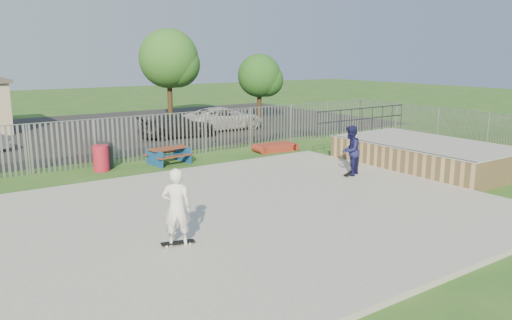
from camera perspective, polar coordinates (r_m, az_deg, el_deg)
ground at (r=14.70m, az=-1.00°, el=-6.32°), size 120.00×120.00×0.00m
concrete_slab at (r=14.68m, az=-1.00°, el=-6.04°), size 15.00×12.00×0.15m
quarter_pipe at (r=21.76m, az=18.66°, el=0.60°), size 5.50×7.05×2.19m
fence at (r=18.76m, az=-6.25°, el=0.80°), size 26.04×16.02×2.00m
picnic_table at (r=21.74m, az=-9.94°, el=0.51°), size 1.83×1.57×0.71m
funbox at (r=24.27m, az=2.23°, el=1.46°), size 1.91×1.09×0.37m
trash_bin_red at (r=20.99m, az=-17.28°, el=0.20°), size 0.63×0.63×1.05m
trash_bin_grey at (r=21.47m, az=-16.85°, el=0.51°), size 0.64×0.64×1.07m
parking_lot at (r=31.91m, az=-20.32°, el=2.94°), size 40.00×18.00×0.02m
car_dark at (r=28.44m, az=-8.91°, el=3.83°), size 4.52×2.25×1.26m
car_white at (r=31.06m, az=-3.72°, el=4.77°), size 5.08×2.37×1.41m
tree_mid at (r=36.17m, az=-9.96°, el=11.33°), size 4.15×4.15×6.40m
tree_right at (r=35.42m, az=0.38°, el=9.59°), size 3.02×3.02×4.66m
skateboard_a at (r=19.14m, az=10.62°, el=-1.60°), size 0.81×0.53×0.08m
skateboard_b at (r=12.23m, az=-8.93°, el=-9.39°), size 0.82×0.40×0.08m
skater_navy at (r=18.95m, az=10.73°, el=1.06°), size 1.14×1.05×1.88m
skater_white at (r=11.94m, az=-9.07°, el=-5.35°), size 0.81×0.70×1.88m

